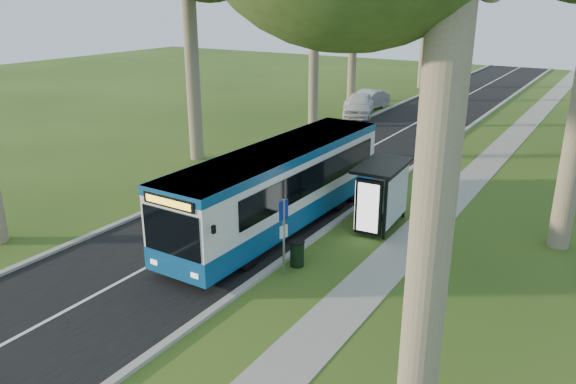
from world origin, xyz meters
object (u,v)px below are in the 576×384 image
at_px(bus_stop_sign, 284,228).
at_px(bus_shelter, 381,186).
at_px(bus, 280,187).
at_px(car_white, 359,105).
at_px(litter_bin, 297,253).
at_px(car_silver, 367,100).

height_order(bus_stop_sign, bus_shelter, bus_stop_sign).
relative_size(bus, bus_shelter, 3.95).
relative_size(bus_stop_sign, car_white, 0.52).
height_order(litter_bin, car_silver, car_silver).
height_order(bus, litter_bin, bus).
height_order(bus_stop_sign, litter_bin, bus_stop_sign).
xyz_separation_m(bus, car_white, (-6.17, 20.33, -0.75)).
relative_size(bus_shelter, car_silver, 0.66).
relative_size(bus_shelter, litter_bin, 3.43).
relative_size(bus_stop_sign, car_silver, 0.57).
distance_m(litter_bin, car_white, 24.32).
xyz_separation_m(bus, bus_stop_sign, (2.17, -3.22, -0.02)).
bearing_deg(car_silver, bus, -66.94).
bearing_deg(litter_bin, bus_stop_sign, -94.38).
height_order(bus, bus_stop_sign, bus).
xyz_separation_m(bus, litter_bin, (2.23, -2.50, -1.14)).
bearing_deg(car_white, bus, -92.52).
bearing_deg(bus_shelter, bus, -156.71).
bearing_deg(bus_stop_sign, car_white, 123.15).
relative_size(bus_stop_sign, bus_shelter, 0.85).
height_order(bus_stop_sign, car_white, bus_stop_sign).
distance_m(litter_bin, car_silver, 26.88).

